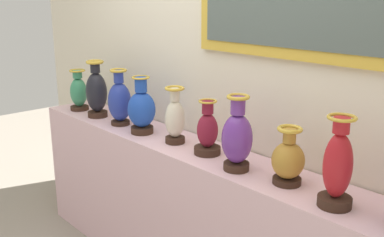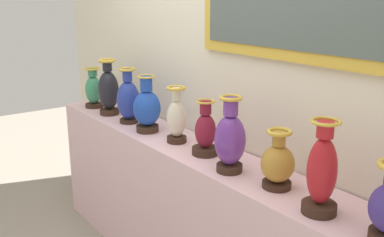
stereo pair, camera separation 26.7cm
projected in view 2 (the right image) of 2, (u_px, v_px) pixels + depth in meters
name	position (u px, v px, depth m)	size (l,w,h in m)	color
display_shelf	(192.00, 219.00, 2.85)	(3.02, 0.40, 0.96)	beige
back_wall	(229.00, 49.00, 2.69)	(4.37, 0.14, 3.05)	beige
vase_jade	(93.00, 90.00, 3.63)	(0.14, 0.14, 0.32)	#382319
vase_onyx	(108.00, 90.00, 3.41)	(0.16, 0.16, 0.42)	#382319
vase_cobalt	(128.00, 99.00, 3.19)	(0.16, 0.16, 0.39)	#382319
vase_sapphire	(147.00, 108.00, 2.98)	(0.18, 0.18, 0.38)	#382319
vase_ivory	(177.00, 118.00, 2.77)	(0.12, 0.12, 0.35)	#382319
vase_burgundy	(205.00, 133.00, 2.57)	(0.15, 0.15, 0.32)	#382319
vase_violet	(230.00, 139.00, 2.30)	(0.16, 0.16, 0.40)	#382319
vase_ochre	(278.00, 163.00, 2.12)	(0.16, 0.16, 0.29)	#382319
vase_crimson	(322.00, 173.00, 1.86)	(0.15, 0.15, 0.41)	#382319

